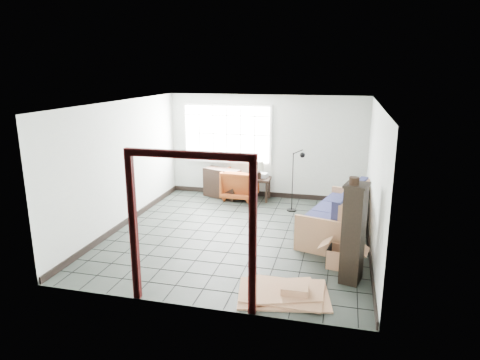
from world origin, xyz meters
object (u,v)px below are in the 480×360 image
(futon_sofa, at_px, (339,218))
(armchair, at_px, (240,182))
(tall_shelf, at_px, (354,233))
(side_table, at_px, (260,182))

(futon_sofa, xyz_separation_m, armchair, (-2.50, 1.93, 0.06))
(futon_sofa, height_order, tall_shelf, tall_shelf)
(armchair, height_order, tall_shelf, tall_shelf)
(futon_sofa, bearing_deg, side_table, 151.06)
(futon_sofa, bearing_deg, tall_shelf, -67.76)
(tall_shelf, bearing_deg, futon_sofa, 110.80)
(armchair, xyz_separation_m, side_table, (0.51, 0.00, 0.05))
(futon_sofa, distance_m, side_table, 2.78)
(side_table, height_order, tall_shelf, tall_shelf)
(armchair, bearing_deg, side_table, -176.31)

